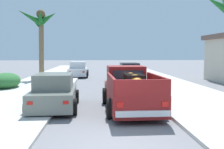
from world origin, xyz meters
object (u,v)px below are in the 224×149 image
object	(u,v)px
car_right_near	(54,92)
hedge_bush	(6,81)
pickup_truck	(130,91)
car_left_mid	(78,70)
palm_tree_right_fore	(39,25)
car_left_near	(130,72)

from	to	relation	value
car_right_near	hedge_bush	size ratio (longest dim) A/B	1.54
pickup_truck	car_left_mid	bearing A→B (deg)	101.69
palm_tree_right_fore	hedge_bush	distance (m)	7.80
pickup_truck	car_right_near	bearing A→B (deg)	173.95
pickup_truck	hedge_bush	size ratio (longest dim) A/B	1.88
car_left_near	car_left_mid	xyz separation A→B (m)	(-4.76, 3.63, 0.00)
car_left_near	car_right_near	xyz separation A→B (m)	(-4.78, -11.73, 0.00)
car_left_mid	hedge_bush	size ratio (longest dim) A/B	1.52
palm_tree_right_fore	hedge_bush	world-z (taller)	palm_tree_right_fore
pickup_truck	palm_tree_right_fore	bearing A→B (deg)	116.17
car_left_near	hedge_bush	xyz separation A→B (m)	(-8.99, -5.23, -0.16)
pickup_truck	car_left_mid	distance (m)	16.05
car_left_mid	car_left_near	bearing A→B (deg)	-37.37
pickup_truck	car_right_near	world-z (taller)	pickup_truck
car_left_near	car_left_mid	distance (m)	5.99
car_left_mid	car_right_near	bearing A→B (deg)	-90.08
car_left_near	palm_tree_right_fore	size ratio (longest dim) A/B	0.68
palm_tree_right_fore	pickup_truck	bearing A→B (deg)	-63.83
car_right_near	hedge_bush	world-z (taller)	car_right_near
pickup_truck	car_right_near	xyz separation A→B (m)	(-3.27, 0.35, -0.10)
pickup_truck	hedge_bush	xyz separation A→B (m)	(-7.48, 6.85, -0.26)
car_left_mid	palm_tree_right_fore	size ratio (longest dim) A/B	0.68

